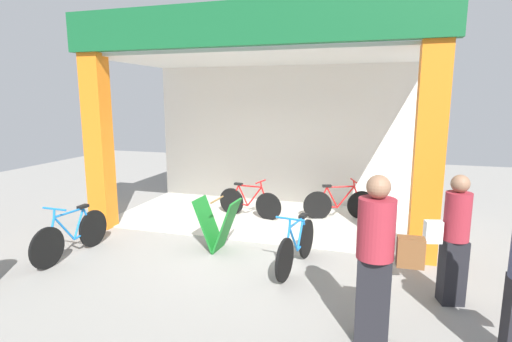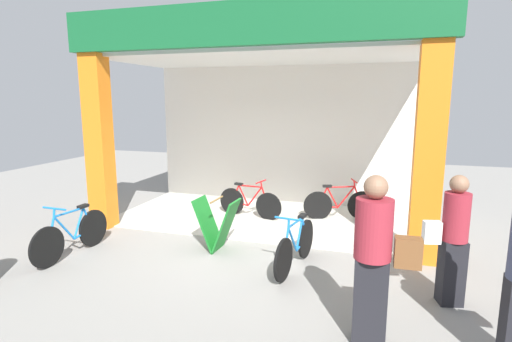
# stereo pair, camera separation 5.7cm
# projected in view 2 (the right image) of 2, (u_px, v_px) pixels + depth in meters

# --- Properties ---
(ground_plane) EXTENTS (20.61, 20.61, 0.00)m
(ground_plane) POSITION_uv_depth(u_px,v_px,m) (244.00, 241.00, 7.14)
(ground_plane) COLOR gray
(ground_plane) RESTS_ON ground
(shop_facade) EXTENTS (6.51, 3.28, 4.03)m
(shop_facade) POSITION_uv_depth(u_px,v_px,m) (269.00, 115.00, 8.27)
(shop_facade) COLOR beige
(shop_facade) RESTS_ON ground
(bicycle_inside_0) EXTENTS (1.46, 0.57, 0.84)m
(bicycle_inside_0) POSITION_uv_depth(u_px,v_px,m) (340.00, 204.00, 8.39)
(bicycle_inside_0) COLOR black
(bicycle_inside_0) RESTS_ON ground
(bicycle_inside_1) EXTENTS (1.47, 0.43, 0.82)m
(bicycle_inside_1) POSITION_uv_depth(u_px,v_px,m) (250.00, 202.00, 8.55)
(bicycle_inside_1) COLOR black
(bicycle_inside_1) RESTS_ON ground
(bicycle_parked_0) EXTENTS (0.43, 1.56, 0.86)m
(bicycle_parked_0) POSITION_uv_depth(u_px,v_px,m) (296.00, 246.00, 5.95)
(bicycle_parked_0) COLOR black
(bicycle_parked_0) RESTS_ON ground
(bicycle_parked_1) EXTENTS (0.44, 1.60, 0.88)m
(bicycle_parked_1) POSITION_uv_depth(u_px,v_px,m) (72.00, 235.00, 6.44)
(bicycle_parked_1) COLOR black
(bicycle_parked_1) RESTS_ON ground
(sandwich_board_sign) EXTENTS (0.72, 0.50, 0.89)m
(sandwich_board_sign) POSITION_uv_depth(u_px,v_px,m) (217.00, 224.00, 6.67)
(sandwich_board_sign) COLOR #197226
(sandwich_board_sign) RESTS_ON ground
(pedestrian_0) EXTENTS (0.66, 0.39, 1.78)m
(pedestrian_0) POSITION_uv_depth(u_px,v_px,m) (374.00, 256.00, 4.03)
(pedestrian_0) COLOR black
(pedestrian_0) RESTS_ON ground
(pedestrian_1) EXTENTS (0.56, 0.37, 1.63)m
(pedestrian_1) POSITION_uv_depth(u_px,v_px,m) (453.00, 239.00, 4.84)
(pedestrian_1) COLOR black
(pedestrian_1) RESTS_ON ground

